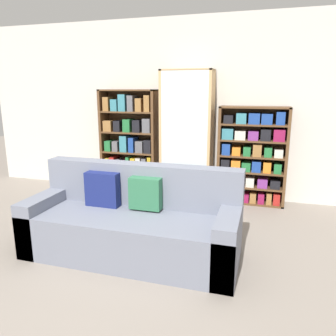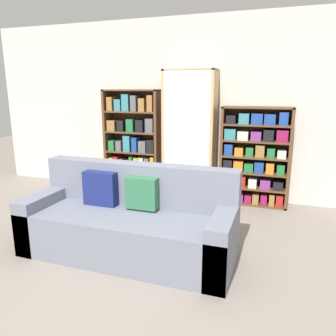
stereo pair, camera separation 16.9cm
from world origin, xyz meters
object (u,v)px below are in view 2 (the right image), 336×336
object	(u,v)px
display_cabinet	(190,136)
couch	(129,224)
wine_bottle	(197,213)
bookshelf_left	(134,144)
bookshelf_right	(255,157)

from	to	relation	value
display_cabinet	couch	bearing A→B (deg)	-92.83
couch	wine_bottle	bearing A→B (deg)	60.34
bookshelf_left	bookshelf_right	world-z (taller)	bookshelf_left
bookshelf_left	display_cabinet	world-z (taller)	display_cabinet
bookshelf_left	bookshelf_right	distance (m)	1.90
couch	wine_bottle	world-z (taller)	couch
bookshelf_right	wine_bottle	xyz separation A→B (m)	(-0.57, -1.08, -0.53)
display_cabinet	wine_bottle	xyz separation A→B (m)	(0.40, -1.07, -0.80)
bookshelf_left	display_cabinet	xyz separation A→B (m)	(0.93, -0.02, 0.17)
bookshelf_right	wine_bottle	distance (m)	1.33
display_cabinet	bookshelf_right	xyz separation A→B (m)	(0.97, 0.02, -0.27)
bookshelf_left	couch	bearing A→B (deg)	-66.82
bookshelf_left	bookshelf_right	size ratio (longest dim) A/B	1.16
display_cabinet	wine_bottle	bearing A→B (deg)	-69.40
couch	display_cabinet	xyz separation A→B (m)	(0.10, 1.94, 0.65)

